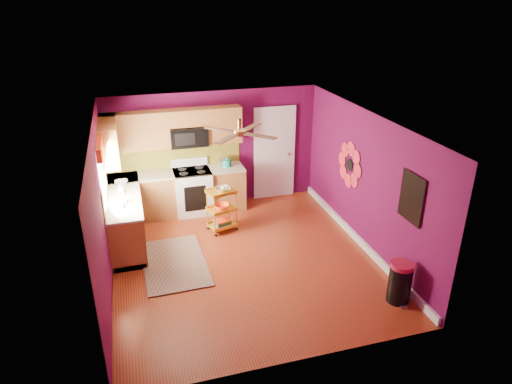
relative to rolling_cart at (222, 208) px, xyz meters
name	(u,v)px	position (x,y,z in m)	size (l,w,h in m)	color
ground	(244,260)	(0.13, -1.19, -0.49)	(5.00, 5.00, 0.00)	maroon
room_envelope	(245,174)	(0.16, -1.19, 1.15)	(4.54, 5.04, 2.52)	#57093D
lower_cabinets	(156,204)	(-1.22, 0.62, -0.05)	(2.81, 2.31, 0.94)	brown
electric_range	(193,191)	(-0.42, 0.98, 0.00)	(0.76, 0.66, 1.13)	white
upper_cabinetry	(154,134)	(-1.11, 0.98, 1.31)	(2.80, 2.30, 1.26)	brown
left_window	(101,160)	(-2.09, -0.14, 1.25)	(0.08, 1.35, 1.08)	white
panel_door	(274,154)	(1.48, 1.27, 0.54)	(0.95, 0.11, 2.15)	white
right_wall_art	(375,178)	(2.36, -1.53, 0.96)	(0.04, 2.74, 1.04)	black
ceiling_fan	(240,132)	(0.13, -0.99, 1.80)	(1.01, 1.01, 0.26)	#BF8C3F
shag_rug	(174,263)	(-1.08, -0.96, -0.47)	(1.06, 1.73, 0.02)	black
rolling_cart	(222,208)	(0.00, 0.00, 0.00)	(0.61, 0.51, 0.95)	gold
trash_can	(400,282)	(2.11, -2.95, -0.15)	(0.43, 0.44, 0.67)	black
teal_kettle	(227,163)	(0.34, 1.02, 0.54)	(0.18, 0.18, 0.21)	#138F7E
toaster	(224,162)	(0.29, 1.08, 0.54)	(0.22, 0.15, 0.18)	beige
soap_bottle_a	(124,197)	(-1.80, -0.22, 0.56)	(0.09, 0.09, 0.20)	#EA3F72
soap_bottle_b	(121,189)	(-1.84, 0.22, 0.53)	(0.13, 0.13, 0.16)	white
counter_dish	(121,182)	(-1.83, 0.67, 0.49)	(0.25, 0.25, 0.06)	white
counter_cup	(122,205)	(-1.84, -0.40, 0.50)	(0.12, 0.12, 0.09)	white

